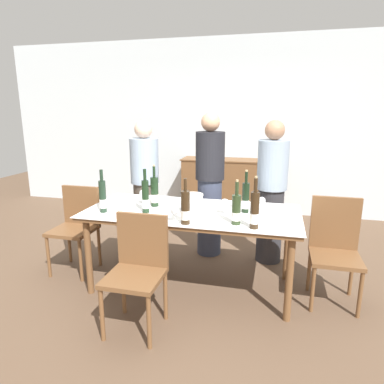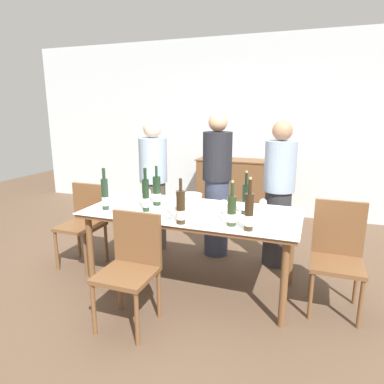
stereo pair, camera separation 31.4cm
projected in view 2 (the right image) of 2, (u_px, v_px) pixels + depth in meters
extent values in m
plane|color=brown|center=(192.00, 285.00, 3.37)|extent=(12.00, 12.00, 0.00)
cube|color=silver|center=(249.00, 128.00, 5.52)|extent=(8.00, 0.10, 2.80)
cube|color=brown|center=(240.00, 189.00, 5.50)|extent=(1.36, 0.44, 0.89)
cube|color=brown|center=(241.00, 160.00, 5.39)|extent=(1.40, 0.46, 0.02)
cylinder|color=brown|center=(91.00, 253.00, 3.25)|extent=(0.06, 0.06, 0.72)
cylinder|color=brown|center=(284.00, 285.00, 2.65)|extent=(0.06, 0.06, 0.72)
cylinder|color=brown|center=(130.00, 228.00, 3.92)|extent=(0.06, 0.06, 0.72)
cylinder|color=brown|center=(291.00, 249.00, 3.32)|extent=(0.06, 0.06, 0.72)
cube|color=brown|center=(192.00, 213.00, 3.20)|extent=(1.95, 0.89, 0.04)
cube|color=white|center=(192.00, 211.00, 3.19)|extent=(1.98, 0.92, 0.01)
cylinder|color=white|center=(191.00, 204.00, 3.07)|extent=(0.18, 0.18, 0.19)
cylinder|color=white|center=(191.00, 195.00, 3.05)|extent=(0.19, 0.19, 0.01)
cylinder|color=black|center=(157.00, 191.00, 3.35)|extent=(0.08, 0.08, 0.29)
cylinder|color=silver|center=(157.00, 197.00, 3.36)|extent=(0.08, 0.08, 0.08)
cylinder|color=black|center=(156.00, 171.00, 3.30)|extent=(0.03, 0.03, 0.11)
cylinder|color=tan|center=(156.00, 165.00, 3.29)|extent=(0.02, 0.02, 0.02)
cylinder|color=black|center=(146.00, 195.00, 3.15)|extent=(0.06, 0.06, 0.30)
cylinder|color=white|center=(146.00, 202.00, 3.16)|extent=(0.07, 0.07, 0.08)
cylinder|color=black|center=(145.00, 174.00, 3.10)|extent=(0.03, 0.03, 0.11)
cylinder|color=#28381E|center=(232.00, 211.00, 2.76)|extent=(0.07, 0.07, 0.25)
cylinder|color=white|center=(232.00, 217.00, 2.77)|extent=(0.08, 0.08, 0.07)
cylinder|color=#28381E|center=(232.00, 189.00, 2.71)|extent=(0.03, 0.03, 0.11)
cylinder|color=tan|center=(233.00, 182.00, 2.70)|extent=(0.02, 0.02, 0.02)
cylinder|color=#332314|center=(181.00, 207.00, 2.80)|extent=(0.08, 0.08, 0.28)
cylinder|color=white|center=(181.00, 214.00, 2.82)|extent=(0.08, 0.08, 0.08)
cylinder|color=#332314|center=(181.00, 185.00, 2.76)|extent=(0.02, 0.02, 0.10)
cylinder|color=#1E3323|center=(105.00, 194.00, 3.20)|extent=(0.06, 0.06, 0.29)
cylinder|color=white|center=(105.00, 201.00, 3.21)|extent=(0.06, 0.06, 0.08)
cylinder|color=#1E3323|center=(104.00, 174.00, 3.15)|extent=(0.03, 0.03, 0.10)
cylinder|color=black|center=(246.00, 199.00, 3.06)|extent=(0.07, 0.07, 0.27)
cylinder|color=white|center=(245.00, 206.00, 3.08)|extent=(0.07, 0.07, 0.08)
cylinder|color=black|center=(246.00, 178.00, 3.02)|extent=(0.03, 0.03, 0.10)
cylinder|color=tan|center=(247.00, 172.00, 3.00)|extent=(0.02, 0.02, 0.02)
cylinder|color=#332314|center=(249.00, 212.00, 2.64)|extent=(0.07, 0.07, 0.30)
cylinder|color=white|center=(249.00, 220.00, 2.66)|extent=(0.07, 0.07, 0.08)
cylinder|color=#332314|center=(250.00, 187.00, 2.59)|extent=(0.03, 0.03, 0.11)
cylinder|color=tan|center=(250.00, 178.00, 2.58)|extent=(0.02, 0.02, 0.02)
cylinder|color=white|center=(171.00, 221.00, 2.88)|extent=(0.07, 0.07, 0.00)
cylinder|color=white|center=(171.00, 217.00, 2.87)|extent=(0.01, 0.01, 0.07)
sphere|color=white|center=(171.00, 209.00, 2.86)|extent=(0.09, 0.09, 0.09)
cylinder|color=white|center=(263.00, 212.00, 3.14)|extent=(0.06, 0.06, 0.00)
cylinder|color=white|center=(263.00, 208.00, 3.13)|extent=(0.01, 0.01, 0.06)
sphere|color=white|center=(263.00, 202.00, 3.12)|extent=(0.07, 0.07, 0.07)
cylinder|color=white|center=(147.00, 203.00, 3.46)|extent=(0.07, 0.07, 0.00)
cylinder|color=white|center=(147.00, 199.00, 3.45)|extent=(0.01, 0.01, 0.07)
sphere|color=white|center=(147.00, 192.00, 3.43)|extent=(0.09, 0.09, 0.09)
cylinder|color=white|center=(223.00, 215.00, 3.06)|extent=(0.07, 0.07, 0.00)
cylinder|color=white|center=(224.00, 211.00, 3.05)|extent=(0.01, 0.01, 0.06)
sphere|color=white|center=(224.00, 204.00, 3.04)|extent=(0.09, 0.09, 0.09)
cylinder|color=brown|center=(57.00, 251.00, 3.64)|extent=(0.03, 0.03, 0.44)
cylinder|color=brown|center=(86.00, 256.00, 3.51)|extent=(0.03, 0.03, 0.44)
cylinder|color=brown|center=(79.00, 239.00, 3.98)|extent=(0.03, 0.03, 0.44)
cylinder|color=brown|center=(106.00, 243.00, 3.85)|extent=(0.03, 0.03, 0.44)
cube|color=brown|center=(80.00, 226.00, 3.69)|extent=(0.42, 0.42, 0.04)
cube|color=brown|center=(90.00, 202.00, 3.81)|extent=(0.42, 0.04, 0.41)
cylinder|color=brown|center=(311.00, 296.00, 2.79)|extent=(0.03, 0.03, 0.41)
cylinder|color=brown|center=(361.00, 304.00, 2.66)|extent=(0.03, 0.03, 0.41)
cylinder|color=brown|center=(312.00, 276.00, 3.13)|extent=(0.03, 0.03, 0.41)
cylinder|color=brown|center=(356.00, 282.00, 3.00)|extent=(0.03, 0.03, 0.41)
cube|color=brown|center=(337.00, 265.00, 2.84)|extent=(0.42, 0.42, 0.04)
cube|color=brown|center=(339.00, 228.00, 2.96)|extent=(0.42, 0.04, 0.48)
cylinder|color=brown|center=(94.00, 309.00, 2.59)|extent=(0.03, 0.03, 0.42)
cylinder|color=brown|center=(137.00, 319.00, 2.47)|extent=(0.03, 0.03, 0.42)
cylinder|color=brown|center=(120.00, 286.00, 2.93)|extent=(0.03, 0.03, 0.42)
cylinder|color=brown|center=(159.00, 294.00, 2.81)|extent=(0.03, 0.03, 0.42)
cube|color=brown|center=(126.00, 275.00, 2.64)|extent=(0.42, 0.42, 0.04)
cube|color=brown|center=(137.00, 238.00, 2.76)|extent=(0.42, 0.04, 0.43)
cylinder|color=#51473D|center=(155.00, 215.00, 4.19)|extent=(0.28, 0.28, 0.84)
cylinder|color=#8C9EB2|center=(153.00, 160.00, 4.03)|extent=(0.33, 0.33, 0.52)
sphere|color=beige|center=(152.00, 129.00, 3.95)|extent=(0.21, 0.21, 0.21)
cylinder|color=#383F56|center=(216.00, 217.00, 4.01)|extent=(0.28, 0.28, 0.91)
cylinder|color=black|center=(217.00, 156.00, 3.84)|extent=(0.33, 0.33, 0.54)
sphere|color=tan|center=(218.00, 122.00, 3.75)|extent=(0.21, 0.21, 0.21)
cylinder|color=#2D2D33|center=(276.00, 228.00, 3.75)|extent=(0.28, 0.28, 0.84)
cylinder|color=#8C9EB2|center=(280.00, 166.00, 3.59)|extent=(0.33, 0.33, 0.53)
sphere|color=#A37556|center=(282.00, 131.00, 3.50)|extent=(0.21, 0.21, 0.21)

